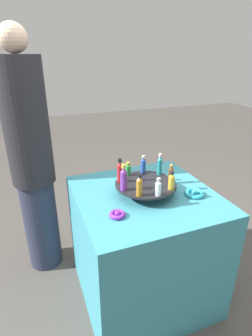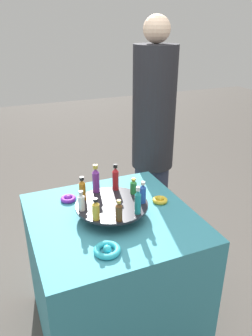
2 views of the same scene
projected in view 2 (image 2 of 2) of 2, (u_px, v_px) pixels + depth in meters
name	position (u px, v px, depth m)	size (l,w,h in m)	color
ground_plane	(114.00, 325.00, 1.96)	(12.00, 12.00, 0.00)	#4C4742
party_table	(113.00, 275.00, 1.80)	(0.81, 0.81, 0.77)	teal
display_stand	(112.00, 207.00, 1.62)	(0.36, 0.36, 0.07)	black
bottle_purple	(96.00, 180.00, 1.70)	(0.04, 0.04, 0.15)	#702D93
bottle_amber	(82.00, 189.00, 1.62)	(0.03, 0.03, 0.13)	#AD6B19
bottle_clear	(82.00, 202.00, 1.53)	(0.03, 0.03, 0.10)	silver
bottle_gold	(96.00, 210.00, 1.46)	(0.03, 0.03, 0.11)	gold
bottle_brown	(119.00, 211.00, 1.46)	(0.03, 0.03, 0.10)	brown
bottle_teal	(138.00, 201.00, 1.50)	(0.03, 0.03, 0.14)	teal
bottle_blue	(143.00, 193.00, 1.60)	(0.03, 0.03, 0.11)	#234CAD
bottle_green	(133.00, 186.00, 1.69)	(0.03, 0.03, 0.09)	#288438
bottle_red	(115.00, 178.00, 1.72)	(0.03, 0.03, 0.14)	#B21E23
ribbon_bow_purple	(68.00, 199.00, 1.77)	(0.08, 0.08, 0.03)	purple
ribbon_bow_teal	(107.00, 250.00, 1.37)	(0.11, 0.11, 0.04)	#2DB7CC
ribbon_bow_gold	(160.00, 200.00, 1.76)	(0.08, 0.08, 0.03)	gold
person_figure	(153.00, 146.00, 2.30)	(0.29, 0.29, 1.70)	#282D42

